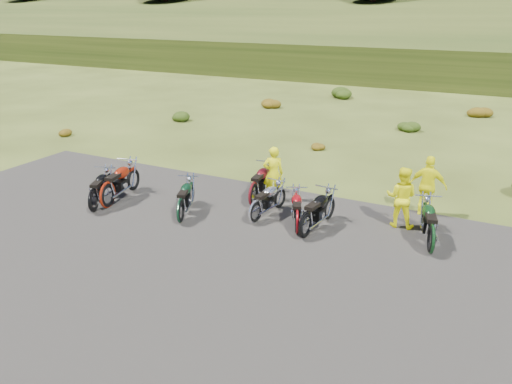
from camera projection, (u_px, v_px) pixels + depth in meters
The scene contains 22 objects.
ground at pixel (214, 231), 14.08m from camera, with size 300.00×300.00×0.00m, color #384115.
gravel_pad at pixel (173, 261), 12.41m from camera, with size 20.00×12.00×0.04m, color black.
hill_slope at pixel (448, 61), 55.76m from camera, with size 300.00×46.00×3.00m, color #263612, non-canonical shape.
hill_plateau at pixel (485, 34), 105.78m from camera, with size 300.00×90.00×9.17m, color #263612.
shrub_0 at pixel (67, 131), 24.09m from camera, with size 0.77×0.77×0.45m, color brown.
shrub_1 at pixel (180, 115), 27.25m from camera, with size 1.03×1.03×0.61m, color #1E330C.
shrub_2 at pixel (270, 102), 30.41m from camera, with size 1.30×1.30×0.77m, color brown.
shrub_3 at pixel (342, 92), 33.57m from camera, with size 1.56×1.56×0.92m, color #1E330C.
shrub_4 at pixel (316, 144), 21.84m from camera, with size 0.77×0.77×0.45m, color brown.
shrub_5 at pixel (408, 125), 25.00m from camera, with size 1.03×1.03×0.61m, color #1E330C.
shrub_6 at pixel (479, 110), 28.16m from camera, with size 1.30×1.30×0.77m, color brown.
motorcycle_0 at pixel (95, 212), 15.30m from camera, with size 2.09×0.70×1.09m, color black, non-canonical shape.
motorcycle_1 at pixel (109, 208), 15.62m from camera, with size 2.35×0.78×1.23m, color maroon, non-canonical shape.
motorcycle_2 at pixel (181, 223), 14.57m from camera, with size 2.05×0.68×1.07m, color black, non-canonical shape.
motorcycle_3 at pixel (256, 223), 14.54m from camera, with size 1.97×0.66×1.03m, color silver, non-canonical shape.
motorcycle_4 at pixel (253, 206), 15.78m from camera, with size 2.18×0.73×1.14m, color #570E14, non-canonical shape.
motorcycle_5 at pixel (305, 238), 13.61m from camera, with size 2.16×0.72×1.13m, color black, non-canonical shape.
motorcycle_6 at pixel (297, 234), 13.86m from camera, with size 1.92×0.64×1.01m, color maroon, non-canonical shape.
motorcycle_7 at pixel (429, 254), 12.78m from camera, with size 2.18×0.73×1.14m, color black, non-canonical shape.
person_middle at pixel (273, 175), 15.90m from camera, with size 0.65×0.43×1.79m, color yellow.
person_right_a at pixel (401, 198), 14.02m from camera, with size 0.86×0.67×1.76m, color yellow.
person_right_b at pixel (428, 187), 14.78m from camera, with size 1.07×0.45×1.83m, color yellow.
Camera 1 is at (6.84, -10.86, 6.00)m, focal length 35.00 mm.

